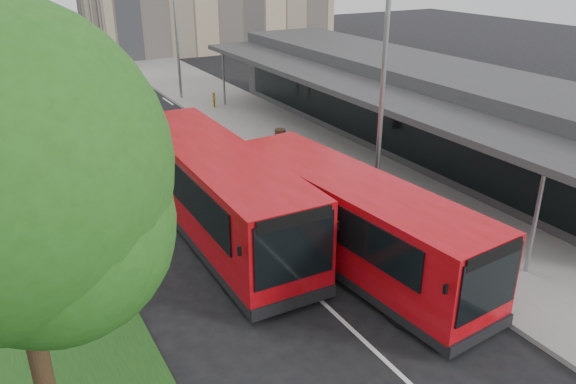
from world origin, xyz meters
name	(u,v)px	position (x,y,z in m)	size (l,w,h in m)	color
ground	(299,280)	(0.00, 0.00, 0.00)	(120.00, 120.00, 0.00)	black
pavement	(220,102)	(6.00, 20.00, 0.07)	(5.00, 80.00, 0.15)	gray
lane_centre_line	(149,139)	(0.00, 15.00, 0.01)	(0.12, 70.00, 0.01)	silver
kerb_dashes	(184,112)	(3.30, 19.00, 0.01)	(0.12, 56.00, 0.01)	silver
station_building	(412,104)	(10.86, 8.00, 2.04)	(7.70, 26.00, 4.00)	#303033
tree_near	(1,190)	(-7.01, -2.95, 5.39)	(5.20, 5.20, 8.35)	black
lamp_post_near	(381,89)	(4.12, 2.00, 4.72)	(1.44, 0.28, 8.00)	gray
lamp_post_far	(174,23)	(4.12, 22.00, 4.72)	(1.44, 0.28, 8.00)	gray
bus_main	(352,221)	(1.85, 0.11, 1.41)	(3.27, 9.85, 2.74)	#BB0918
bus_second	(216,192)	(-0.90, 3.83, 1.53)	(2.86, 10.57, 2.98)	#BB0918
litter_bin	(280,139)	(4.92, 10.18, 0.61)	(0.51, 0.51, 0.93)	#372316
bollard	(214,100)	(5.11, 18.75, 0.58)	(0.14, 0.14, 0.87)	yellow
car_near	(86,56)	(1.41, 37.67, 0.62)	(1.47, 3.66, 1.25)	#530B12
car_far	(42,49)	(-1.28, 43.17, 0.67)	(1.41, 4.06, 1.34)	navy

